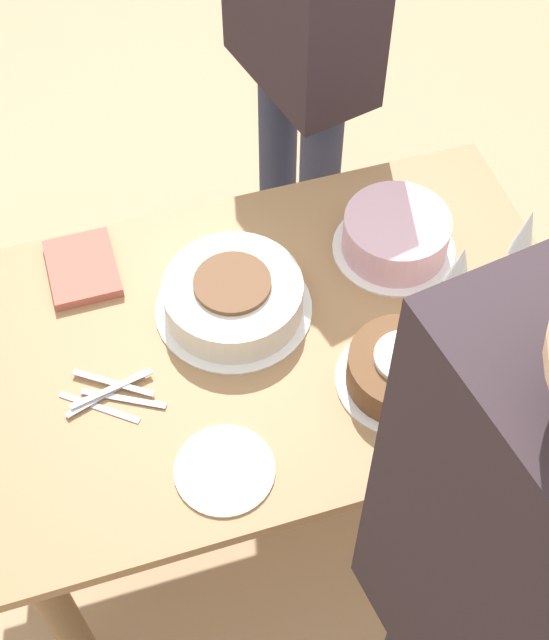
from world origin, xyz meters
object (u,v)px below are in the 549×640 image
(cake_center_white, at_px, (233,297))
(cake_front_chocolate, at_px, (402,370))
(wine_glass_far, at_px, (460,269))
(person_watching, at_px, (303,8))
(person_cutting, at_px, (510,606))
(wine_glass_near, at_px, (525,236))
(cake_back_decorated, at_px, (396,235))

(cake_center_white, height_order, cake_front_chocolate, cake_center_white)
(wine_glass_far, distance_m, person_watching, 0.76)
(wine_glass_far, bearing_deg, person_watching, 96.25)
(wine_glass_far, relative_size, person_cutting, 0.11)
(cake_front_chocolate, height_order, wine_glass_near, wine_glass_near)
(wine_glass_far, distance_m, person_cutting, 0.75)
(wine_glass_near, height_order, person_cutting, person_cutting)
(wine_glass_far, bearing_deg, cake_center_white, 162.96)
(cake_front_chocolate, bearing_deg, person_watching, 84.67)
(cake_front_chocolate, relative_size, person_watching, 0.16)
(wine_glass_near, relative_size, person_cutting, 0.13)
(cake_center_white, bearing_deg, person_cutting, -78.64)
(cake_back_decorated, distance_m, wine_glass_near, 0.28)
(cake_front_chocolate, xyz_separation_m, wine_glass_near, (0.31, 0.16, 0.11))
(wine_glass_near, xyz_separation_m, person_watching, (-0.23, 0.72, 0.09))
(cake_front_chocolate, bearing_deg, person_cutting, -100.62)
(cake_back_decorated, height_order, person_cutting, person_cutting)
(wine_glass_far, relative_size, person_watching, 0.12)
(cake_back_decorated, bearing_deg, wine_glass_far, -74.76)
(cake_center_white, distance_m, person_watching, 0.74)
(cake_back_decorated, bearing_deg, wine_glass_near, -38.40)
(person_cutting, bearing_deg, person_watching, -16.36)
(cake_back_decorated, bearing_deg, cake_center_white, -171.76)
(wine_glass_near, bearing_deg, wine_glass_far, -169.77)
(wine_glass_near, distance_m, wine_glass_far, 0.15)
(cake_center_white, height_order, wine_glass_far, wine_glass_far)
(wine_glass_near, xyz_separation_m, person_cutting, (-0.42, -0.70, 0.17))
(cake_back_decorated, bearing_deg, cake_front_chocolate, -109.54)
(wine_glass_near, bearing_deg, person_cutting, -120.59)
(wine_glass_near, distance_m, person_cutting, 0.84)
(cake_center_white, bearing_deg, person_watching, 60.70)
(cake_center_white, xyz_separation_m, person_cutting, (0.16, -0.81, 0.28))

